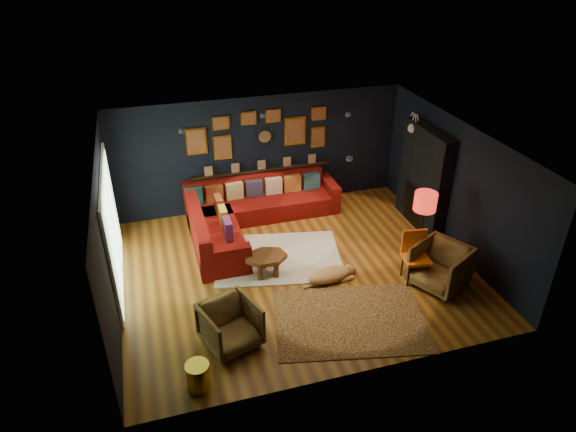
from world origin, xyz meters
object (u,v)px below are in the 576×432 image
object	(u,v)px
armchair_left	(230,324)
armchair_right	(440,265)
orange_chair	(415,252)
coffee_table	(266,259)
sectional	(244,215)
pouf	(218,231)
gold_stool	(198,376)
dog	(330,273)
floor_lamp	(425,205)

from	to	relation	value
armchair_left	armchair_right	world-z (taller)	armchair_right
orange_chair	coffee_table	bearing A→B (deg)	170.48
sectional	pouf	bearing A→B (deg)	-154.01
gold_stool	dog	xyz separation A→B (m)	(2.67, 1.82, -0.02)
sectional	armchair_right	bearing A→B (deg)	-45.64
coffee_table	dog	world-z (taller)	coffee_table
coffee_table	dog	xyz separation A→B (m)	(1.07, -0.53, -0.16)
pouf	dog	distance (m)	2.66
orange_chair	floor_lamp	bearing A→B (deg)	59.97
armchair_left	orange_chair	world-z (taller)	orange_chair
sectional	dog	distance (m)	2.58
pouf	armchair_left	bearing A→B (deg)	-96.20
armchair_right	floor_lamp	world-z (taller)	floor_lamp
sectional	coffee_table	distance (m)	1.82
sectional	armchair_right	size ratio (longest dim) A/B	3.77
coffee_table	dog	distance (m)	1.20
pouf	armchair_right	bearing A→B (deg)	-37.06
armchair_left	floor_lamp	world-z (taller)	floor_lamp
sectional	floor_lamp	xyz separation A→B (m)	(2.94, -2.25, 0.95)
armchair_left	gold_stool	size ratio (longest dim) A/B	1.92
coffee_table	armchair_right	xyz separation A→B (m)	(2.93, -1.19, 0.09)
armchair_right	coffee_table	bearing A→B (deg)	-140.07
sectional	armchair_left	world-z (taller)	sectional
pouf	floor_lamp	world-z (taller)	floor_lamp
armchair_left	floor_lamp	bearing A→B (deg)	-2.28
sectional	armchair_left	bearing A→B (deg)	-105.82
sectional	armchair_right	distance (m)	4.21
armchair_right	armchair_left	bearing A→B (deg)	-111.76
sectional	dog	world-z (taller)	sectional
pouf	armchair_left	world-z (taller)	armchair_left
armchair_right	gold_stool	world-z (taller)	armchair_right
coffee_table	armchair_left	world-z (taller)	armchair_left
coffee_table	gold_stool	xyz separation A→B (m)	(-1.60, -2.34, -0.14)
pouf	orange_chair	size ratio (longest dim) A/B	0.53
dog	gold_stool	bearing A→B (deg)	-152.76
coffee_table	armchair_right	bearing A→B (deg)	-22.18
armchair_right	pouf	bearing A→B (deg)	-154.96
floor_lamp	sectional	bearing A→B (deg)	142.68
coffee_table	floor_lamp	distance (m)	3.10
armchair_right	gold_stool	size ratio (longest dim) A/B	2.10
armchair_right	gold_stool	distance (m)	4.68
sectional	pouf	distance (m)	0.71
armchair_left	armchair_right	distance (m)	3.94
sectional	armchair_left	size ratio (longest dim) A/B	4.13
orange_chair	dog	bearing A→B (deg)	176.58
pouf	gold_stool	world-z (taller)	gold_stool
armchair_right	orange_chair	world-z (taller)	orange_chair
sectional	dog	size ratio (longest dim) A/B	2.94
armchair_right	dog	bearing A→B (deg)	-137.63
armchair_right	dog	world-z (taller)	armchair_right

